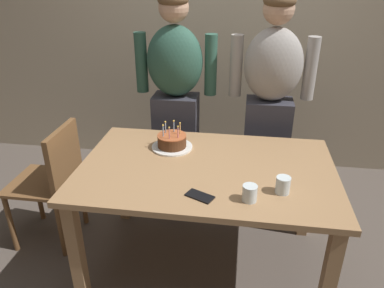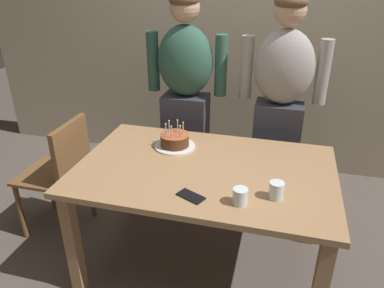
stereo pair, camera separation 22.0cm
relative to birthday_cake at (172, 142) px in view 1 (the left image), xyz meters
The scene contains 10 objects.
ground_plane 0.85m from the birthday_cake, 40.66° to the right, with size 10.00×10.00×0.00m, color #564C44.
back_wall 1.45m from the birthday_cake, 79.41° to the left, with size 5.20×0.10×2.60m, color tan.
dining_table 0.36m from the birthday_cake, 40.66° to the right, with size 1.50×0.96×0.74m.
birthday_cake is the anchor object (origin of this frame).
water_glass_near 0.79m from the birthday_cake, 32.60° to the right, with size 0.08×0.08×0.09m, color silver.
water_glass_far 0.73m from the birthday_cake, 46.39° to the right, with size 0.08×0.08×0.09m, color silver.
cell_phone 0.59m from the birthday_cake, 64.60° to the right, with size 0.14×0.07×0.01m, color black.
person_man_bearded 0.53m from the birthday_cake, 97.99° to the left, with size 0.61×0.27×1.66m.
person_woman_cardigan 0.82m from the birthday_cake, 39.47° to the left, with size 0.61×0.27×1.66m.
dining_chair 0.85m from the birthday_cake, behind, with size 0.42×0.42×0.87m.
Camera 1 is at (0.19, -1.87, 1.80)m, focal length 34.33 mm.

